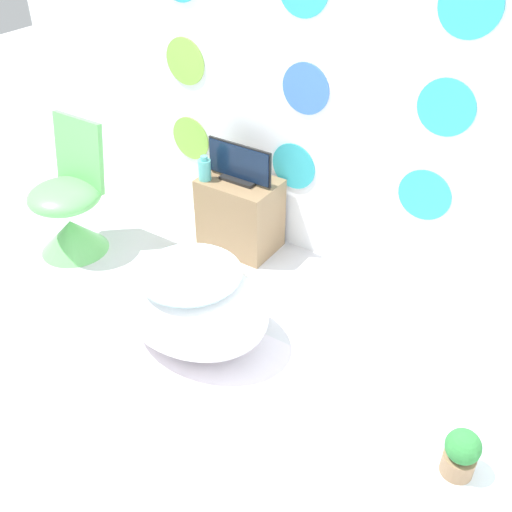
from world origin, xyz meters
The scene contains 10 objects.
ground_plane centered at (0.00, 0.00, 0.00)m, with size 12.00×12.00×0.00m, color silver.
wall_back_dotted centered at (0.00, 2.12, 1.30)m, with size 4.65×0.05×2.60m.
rug centered at (-0.01, 0.87, 0.00)m, with size 1.13×0.72×0.01m.
bathtub centered at (-0.01, 1.01, 0.24)m, with size 0.88×0.66×0.47m.
chair centered at (-1.21, 1.25, 0.28)m, with size 0.47×0.47×0.87m.
tv_cabinet centered at (-0.31, 1.89, 0.25)m, with size 0.49×0.35×0.50m.
tv centered at (-0.31, 1.90, 0.61)m, with size 0.46×0.12×0.25m.
vase centered at (-0.50, 1.79, 0.57)m, with size 0.08×0.08×0.16m.
side_table centered at (1.52, 0.61, 0.36)m, with size 0.41×0.39×0.44m.
potted_plant_left centered at (1.52, 0.61, 0.55)m, with size 0.13×0.13×0.20m.
Camera 1 is at (1.64, -0.86, 2.32)m, focal length 42.00 mm.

